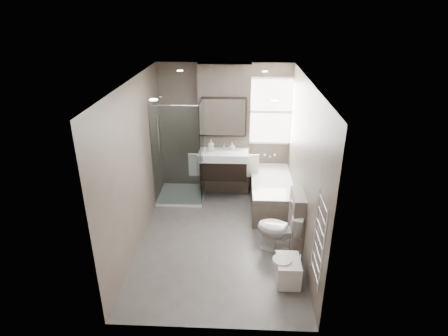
# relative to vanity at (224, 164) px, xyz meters

# --- Properties ---
(room) EXTENTS (2.70, 3.90, 2.70)m
(room) POSITION_rel_vanity_xyz_m (0.00, -1.43, 0.56)
(room) COLOR #504B49
(room) RESTS_ON ground
(vanity_pier) EXTENTS (1.00, 0.25, 2.60)m
(vanity_pier) POSITION_rel_vanity_xyz_m (0.00, 0.35, 0.56)
(vanity_pier) COLOR #5B5048
(vanity_pier) RESTS_ON ground
(vanity) EXTENTS (0.95, 0.47, 0.66)m
(vanity) POSITION_rel_vanity_xyz_m (0.00, 0.00, 0.00)
(vanity) COLOR black
(vanity) RESTS_ON vanity_pier
(mirror_cabinet) EXTENTS (0.86, 0.08, 0.76)m
(mirror_cabinet) POSITION_rel_vanity_xyz_m (0.00, 0.19, 0.89)
(mirror_cabinet) COLOR black
(mirror_cabinet) RESTS_ON vanity_pier
(towel_left) EXTENTS (0.24, 0.06, 0.44)m
(towel_left) POSITION_rel_vanity_xyz_m (-0.56, -0.02, -0.02)
(towel_left) COLOR white
(towel_left) RESTS_ON vanity_pier
(towel_right) EXTENTS (0.24, 0.06, 0.44)m
(towel_right) POSITION_rel_vanity_xyz_m (0.56, -0.02, -0.02)
(towel_right) COLOR white
(towel_right) RESTS_ON vanity_pier
(shower_enclosure) EXTENTS (0.90, 0.90, 2.00)m
(shower_enclosure) POSITION_rel_vanity_xyz_m (-0.75, -0.08, -0.25)
(shower_enclosure) COLOR white
(shower_enclosure) RESTS_ON ground
(bathtub) EXTENTS (0.75, 1.60, 0.57)m
(bathtub) POSITION_rel_vanity_xyz_m (0.92, -0.33, -0.43)
(bathtub) COLOR #5B5048
(bathtub) RESTS_ON ground
(window) EXTENTS (0.98, 0.06, 1.33)m
(window) POSITION_rel_vanity_xyz_m (0.90, 0.45, 0.93)
(window) COLOR white
(window) RESTS_ON room
(toilet) EXTENTS (0.83, 0.63, 0.74)m
(toilet) POSITION_rel_vanity_xyz_m (0.97, -1.70, -0.37)
(toilet) COLOR white
(toilet) RESTS_ON ground
(cistern_box) EXTENTS (0.19, 0.55, 1.00)m
(cistern_box) POSITION_rel_vanity_xyz_m (1.21, -1.68, -0.24)
(cistern_box) COLOR #5B5048
(cistern_box) RESTS_ON ground
(bidet) EXTENTS (0.40, 0.45, 0.47)m
(bidet) POSITION_rel_vanity_xyz_m (1.01, -2.44, -0.55)
(bidet) COLOR white
(bidet) RESTS_ON ground
(towel_radiator) EXTENTS (0.03, 0.49, 1.10)m
(towel_radiator) POSITION_rel_vanity_xyz_m (1.25, -3.03, 0.38)
(towel_radiator) COLOR silver
(towel_radiator) RESTS_ON room
(soap_bottle_a) EXTENTS (0.10, 0.10, 0.22)m
(soap_bottle_a) POSITION_rel_vanity_xyz_m (-0.24, 0.04, 0.37)
(soap_bottle_a) COLOR white
(soap_bottle_a) RESTS_ON vanity
(soap_bottle_b) EXTENTS (0.12, 0.12, 0.15)m
(soap_bottle_b) POSITION_rel_vanity_xyz_m (0.16, 0.12, 0.33)
(soap_bottle_b) COLOR white
(soap_bottle_b) RESTS_ON vanity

